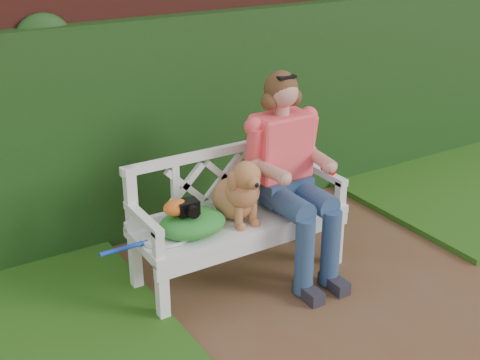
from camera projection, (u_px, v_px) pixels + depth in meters
ground at (353, 305)px, 4.26m from camera, size 60.00×60.00×0.00m
brick_wall at (210, 81)px, 5.31m from camera, size 10.00×0.30×2.20m
ivy_hedge at (224, 117)px, 5.24m from camera, size 10.00×0.18×1.70m
garden_bench at (240, 247)px, 4.49m from camera, size 1.59×0.62×0.48m
seated_woman at (285, 175)px, 4.46m from camera, size 0.79×0.93×1.43m
dog at (237, 188)px, 4.26m from camera, size 0.38×0.47×0.46m
tennis_racket at (163, 238)px, 4.08m from camera, size 0.70×0.47×0.03m
green_bag at (192, 223)px, 4.14m from camera, size 0.55×0.49×0.15m
camera_item at (187, 207)px, 4.07m from camera, size 0.14×0.11×0.09m
baseball_glove at (176, 207)px, 4.05m from camera, size 0.18×0.14×0.11m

